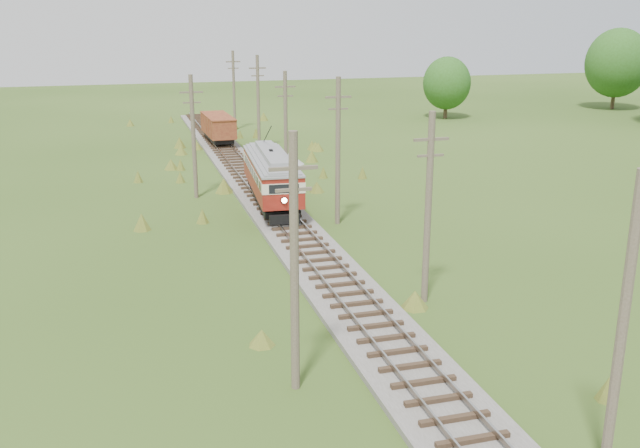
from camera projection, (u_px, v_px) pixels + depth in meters
name	position (u px, v px, depth m)	size (l,w,h in m)	color
railbed_main	(277.00, 212.00, 46.17)	(3.60, 96.00, 0.57)	#605B54
streetcar	(271.00, 174.00, 46.86)	(3.42, 11.28, 5.11)	black
gondola	(218.00, 127.00, 70.12)	(2.62, 7.41, 2.44)	black
gravel_pile	(287.00, 157.00, 62.23)	(2.88, 3.06, 1.05)	gray
utility_pole_r_1	(622.00, 330.00, 19.04)	(0.30, 0.30, 8.80)	brown
utility_pole_r_2	(428.00, 207.00, 31.08)	(1.60, 0.30, 8.60)	brown
utility_pole_r_3	(338.00, 150.00, 42.99)	(1.60, 0.30, 9.00)	brown
utility_pole_r_4	(286.00, 124.00, 55.02)	(1.60, 0.30, 8.40)	brown
utility_pole_r_5	(258.00, 102.00, 67.05)	(1.60, 0.30, 8.90)	brown
utility_pole_r_6	(234.00, 90.00, 79.02)	(1.60, 0.30, 8.70)	brown
utility_pole_l_a	(294.00, 262.00, 23.52)	(1.60, 0.30, 9.00)	brown
utility_pole_l_b	(193.00, 136.00, 49.33)	(1.60, 0.30, 8.60)	brown
tree_right_5	(617.00, 63.00, 96.05)	(8.40, 8.40, 10.82)	#38281C
tree_mid_b	(447.00, 83.00, 87.92)	(5.88, 5.88, 7.57)	#38281C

